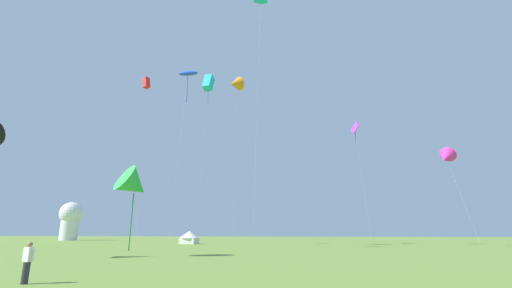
{
  "coord_description": "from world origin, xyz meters",
  "views": [
    {
      "loc": [
        7.73,
        -5.69,
        2.11
      ],
      "look_at": [
        0.0,
        32.0,
        11.91
      ],
      "focal_mm": 24.49,
      "sensor_mm": 36.0,
      "label": 1
    }
  ],
  "objects_px": {
    "kite_cyan_box": "(208,83)",
    "kite_blue_parafoil": "(188,74)",
    "festival_tent_center": "(189,237)",
    "observatory_dome": "(70,219)",
    "kite_orange_delta": "(235,84)",
    "kite_magenta_delta": "(446,157)",
    "kite_purple_diamond": "(355,129)",
    "kite_red_box": "(146,83)",
    "person_spectator": "(27,263)",
    "kite_green_delta": "(134,185)",
    "kite_cyan_parafoil": "(260,2)"
  },
  "relations": [
    {
      "from": "kite_cyan_box",
      "to": "kite_blue_parafoil",
      "type": "xyz_separation_m",
      "value": [
        0.56,
        -10.48,
        -3.2
      ]
    },
    {
      "from": "festival_tent_center",
      "to": "observatory_dome",
      "type": "xyz_separation_m",
      "value": [
        -46.44,
        23.81,
        4.65
      ]
    },
    {
      "from": "kite_orange_delta",
      "to": "kite_magenta_delta",
      "type": "bearing_deg",
      "value": -9.02
    },
    {
      "from": "kite_cyan_box",
      "to": "observatory_dome",
      "type": "relative_size",
      "value": 2.77
    },
    {
      "from": "kite_purple_diamond",
      "to": "kite_orange_delta",
      "type": "xyz_separation_m",
      "value": [
        -22.04,
        -4.93,
        8.92
      ]
    },
    {
      "from": "kite_cyan_box",
      "to": "kite_orange_delta",
      "type": "bearing_deg",
      "value": 53.53
    },
    {
      "from": "kite_magenta_delta",
      "to": "observatory_dome",
      "type": "xyz_separation_m",
      "value": [
        -90.71,
        35.37,
        -6.86
      ]
    },
    {
      "from": "kite_red_box",
      "to": "person_spectator",
      "type": "bearing_deg",
      "value": -64.67
    },
    {
      "from": "kite_green_delta",
      "to": "observatory_dome",
      "type": "bearing_deg",
      "value": 132.67
    },
    {
      "from": "kite_purple_diamond",
      "to": "kite_blue_parafoil",
      "type": "relative_size",
      "value": 0.88
    },
    {
      "from": "kite_purple_diamond",
      "to": "kite_magenta_delta",
      "type": "xyz_separation_m",
      "value": [
        11.73,
        -10.29,
        -8.14
      ]
    },
    {
      "from": "festival_tent_center",
      "to": "kite_cyan_parafoil",
      "type": "bearing_deg",
      "value": -47.28
    },
    {
      "from": "kite_blue_parafoil",
      "to": "festival_tent_center",
      "type": "xyz_separation_m",
      "value": [
        -7.39,
        21.65,
        -23.76
      ]
    },
    {
      "from": "kite_blue_parafoil",
      "to": "kite_red_box",
      "type": "bearing_deg",
      "value": 139.3
    },
    {
      "from": "kite_blue_parafoil",
      "to": "festival_tent_center",
      "type": "distance_m",
      "value": 32.98
    },
    {
      "from": "kite_cyan_parafoil",
      "to": "kite_blue_parafoil",
      "type": "relative_size",
      "value": 1.48
    },
    {
      "from": "kite_purple_diamond",
      "to": "kite_blue_parafoil",
      "type": "xyz_separation_m",
      "value": [
        -25.15,
        -20.37,
        4.1
      ]
    },
    {
      "from": "kite_orange_delta",
      "to": "observatory_dome",
      "type": "relative_size",
      "value": 2.92
    },
    {
      "from": "kite_red_box",
      "to": "observatory_dome",
      "type": "distance_m",
      "value": 57.75
    },
    {
      "from": "kite_purple_diamond",
      "to": "festival_tent_center",
      "type": "distance_m",
      "value": 38.04
    },
    {
      "from": "kite_purple_diamond",
      "to": "kite_red_box",
      "type": "bearing_deg",
      "value": -167.36
    },
    {
      "from": "kite_blue_parafoil",
      "to": "kite_magenta_delta",
      "type": "bearing_deg",
      "value": 15.29
    },
    {
      "from": "kite_cyan_box",
      "to": "kite_green_delta",
      "type": "relative_size",
      "value": 3.55
    },
    {
      "from": "kite_cyan_parafoil",
      "to": "observatory_dome",
      "type": "distance_m",
      "value": 83.75
    },
    {
      "from": "kite_magenta_delta",
      "to": "festival_tent_center",
      "type": "height_order",
      "value": "kite_magenta_delta"
    },
    {
      "from": "kite_magenta_delta",
      "to": "kite_blue_parafoil",
      "type": "bearing_deg",
      "value": -164.71
    },
    {
      "from": "kite_cyan_parafoil",
      "to": "person_spectator",
      "type": "height_order",
      "value": "kite_cyan_parafoil"
    },
    {
      "from": "kite_magenta_delta",
      "to": "observatory_dome",
      "type": "relative_size",
      "value": 1.34
    },
    {
      "from": "kite_magenta_delta",
      "to": "observatory_dome",
      "type": "bearing_deg",
      "value": 158.7
    },
    {
      "from": "kite_orange_delta",
      "to": "person_spectator",
      "type": "distance_m",
      "value": 55.21
    },
    {
      "from": "kite_blue_parafoil",
      "to": "kite_orange_delta",
      "type": "bearing_deg",
      "value": 78.6
    },
    {
      "from": "kite_green_delta",
      "to": "person_spectator",
      "type": "height_order",
      "value": "kite_green_delta"
    },
    {
      "from": "kite_orange_delta",
      "to": "festival_tent_center",
      "type": "relative_size",
      "value": 8.36
    },
    {
      "from": "kite_purple_diamond",
      "to": "kite_green_delta",
      "type": "xyz_separation_m",
      "value": [
        -23.71,
        -34.87,
        -14.48
      ]
    },
    {
      "from": "person_spectator",
      "to": "observatory_dome",
      "type": "relative_size",
      "value": 0.16
    },
    {
      "from": "kite_blue_parafoil",
      "to": "person_spectator",
      "type": "relative_size",
      "value": 14.83
    },
    {
      "from": "kite_purple_diamond",
      "to": "festival_tent_center",
      "type": "xyz_separation_m",
      "value": [
        -32.54,
        1.27,
        -19.66
      ]
    },
    {
      "from": "kite_red_box",
      "to": "kite_purple_diamond",
      "type": "bearing_deg",
      "value": 12.64
    },
    {
      "from": "kite_orange_delta",
      "to": "observatory_dome",
      "type": "height_order",
      "value": "kite_orange_delta"
    },
    {
      "from": "kite_green_delta",
      "to": "person_spectator",
      "type": "xyz_separation_m",
      "value": [
        5.33,
        -16.84,
        -5.69
      ]
    },
    {
      "from": "kite_purple_diamond",
      "to": "kite_green_delta",
      "type": "bearing_deg",
      "value": -124.21
    },
    {
      "from": "kite_cyan_parafoil",
      "to": "kite_magenta_delta",
      "type": "bearing_deg",
      "value": 16.86
    },
    {
      "from": "kite_red_box",
      "to": "person_spectator",
      "type": "height_order",
      "value": "kite_red_box"
    },
    {
      "from": "kite_orange_delta",
      "to": "festival_tent_center",
      "type": "distance_m",
      "value": 31.07
    },
    {
      "from": "kite_cyan_box",
      "to": "observatory_dome",
      "type": "xyz_separation_m",
      "value": [
        -53.27,
        34.97,
        -22.31
      ]
    },
    {
      "from": "kite_cyan_parafoil",
      "to": "person_spectator",
      "type": "distance_m",
      "value": 49.68
    },
    {
      "from": "kite_cyan_box",
      "to": "observatory_dome",
      "type": "distance_m",
      "value": 67.52
    },
    {
      "from": "kite_red_box",
      "to": "kite_green_delta",
      "type": "bearing_deg",
      "value": -60.14
    },
    {
      "from": "kite_purple_diamond",
      "to": "kite_cyan_parafoil",
      "type": "height_order",
      "value": "kite_cyan_parafoil"
    },
    {
      "from": "kite_orange_delta",
      "to": "kite_cyan_parafoil",
      "type": "height_order",
      "value": "kite_cyan_parafoil"
    }
  ]
}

